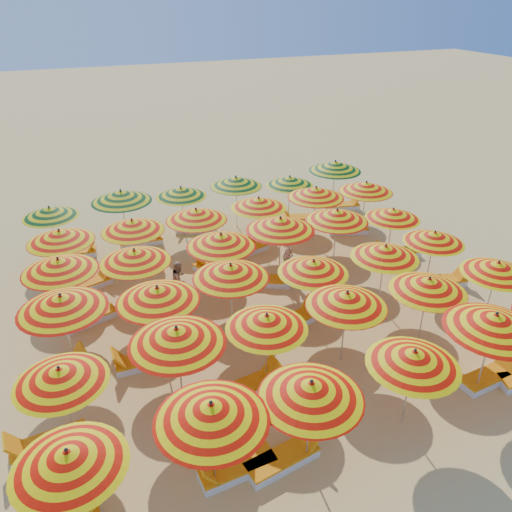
{
  "coord_description": "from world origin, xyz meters",
  "views": [
    {
      "loc": [
        -5.25,
        -12.82,
        9.36
      ],
      "look_at": [
        0.0,
        0.5,
        1.6
      ],
      "focal_mm": 35.0,
      "sensor_mm": 36.0,
      "label": 1
    }
  ],
  "objects_px": {
    "umbrella_29": "(366,187)",
    "lounger_9": "(295,320)",
    "lounger_7": "(56,372)",
    "lounger_2": "(284,458)",
    "umbrella_0": "(68,459)",
    "umbrella_26": "(196,215)",
    "umbrella_19": "(135,256)",
    "lounger_5": "(47,444)",
    "lounger_10": "(442,281)",
    "umbrella_17": "(434,237)",
    "umbrella_20": "(221,240)",
    "umbrella_32": "(181,192)",
    "lounger_18": "(349,229)",
    "lounger_16": "(214,262)",
    "umbrella_24": "(60,236)",
    "umbrella_30": "(50,212)",
    "umbrella_22": "(337,216)",
    "umbrella_23": "(393,214)",
    "lounger_21": "(195,228)",
    "umbrella_6": "(60,375)",
    "umbrella_7": "(177,336)",
    "lounger_23": "(342,206)",
    "umbrella_10": "(429,285)",
    "lounger_1": "(235,468)",
    "umbrella_8": "(267,322)",
    "lounger_3": "(489,377)",
    "umbrella_33": "(236,182)",
    "umbrella_16": "(385,252)",
    "lounger_11": "(88,319)",
    "umbrella_15": "(313,267)",
    "lounger_22": "(301,218)",
    "umbrella_18": "(59,265)",
    "lounger_8": "(144,361)",
    "lounger_17": "(248,249)",
    "lounger_20": "(143,241)",
    "lounger_6": "(251,386)",
    "beachgoer_b": "(179,279)",
    "umbrella_28": "(316,193)",
    "umbrella_14": "(231,271)",
    "umbrella_35": "(335,166)",
    "umbrella_9": "(347,299)",
    "umbrella_12": "(61,303)",
    "umbrella_3": "(414,358)",
    "umbrella_27": "(259,203)",
    "umbrella_25": "(132,226)",
    "lounger_14": "(397,253)",
    "umbrella_11": "(497,268)",
    "umbrella_4": "(495,322)",
    "umbrella_2": "(311,390)",
    "umbrella_1": "(211,412)",
    "umbrella_13": "(158,294)"
  },
  "relations": [
    {
      "from": "lounger_7",
      "to": "lounger_11",
      "type": "distance_m",
      "value": 2.47
    },
    {
      "from": "lounger_5",
      "to": "umbrella_4",
      "type": "bearing_deg",
      "value": 162.16
    },
    {
      "from": "lounger_2",
      "to": "lounger_10",
      "type": "height_order",
      "value": "same"
    },
    {
      "from": "umbrella_8",
      "to": "lounger_6",
      "type": "distance_m",
      "value": 1.89
    },
    {
      "from": "lounger_7",
      "to": "umbrella_10",
      "type": "bearing_deg",
      "value": -25.56
    },
    {
      "from": "umbrella_30",
      "to": "lounger_21",
      "type": "bearing_deg",
      "value": 3.56
    },
    {
      "from": "umbrella_8",
      "to": "lounger_9",
      "type": "distance_m",
      "value": 3.3
    },
    {
      "from": "umbrella_8",
      "to": "umbrella_9",
      "type": "height_order",
      "value": "umbrella_9"
    },
    {
      "from": "lounger_8",
      "to": "umbrella_22",
      "type": "bearing_deg",
      "value": -158.98
    },
    {
      "from": "umbrella_23",
      "to": "lounger_21",
      "type": "xyz_separation_m",
      "value": [
        -6.3,
        5.17,
        -1.76
      ]
    },
    {
      "from": "umbrella_28",
      "to": "lounger_22",
      "type": "height_order",
      "value": "umbrella_28"
    },
    {
      "from": "umbrella_0",
      "to": "umbrella_26",
      "type": "height_order",
      "value": "umbrella_26"
    },
    {
      "from": "umbrella_8",
      "to": "lounger_3",
      "type": "relative_size",
      "value": 1.3
    },
    {
      "from": "umbrella_7",
      "to": "lounger_21",
      "type": "bearing_deg",
      "value": 73.03
    },
    {
      "from": "umbrella_17",
      "to": "umbrella_20",
      "type": "relative_size",
      "value": 0.83
    },
    {
      "from": "umbrella_15",
      "to": "lounger_5",
      "type": "bearing_deg",
      "value": -164.11
    },
    {
      "from": "umbrella_19",
      "to": "lounger_22",
      "type": "xyz_separation_m",
      "value": [
        7.95,
        4.5,
        -1.91
      ]
    },
    {
      "from": "lounger_6",
      "to": "beachgoer_b",
      "type": "distance_m",
      "value": 5.21
    },
    {
      "from": "umbrella_29",
      "to": "lounger_9",
      "type": "height_order",
      "value": "umbrella_29"
    },
    {
      "from": "umbrella_19",
      "to": "lounger_5",
      "type": "bearing_deg",
      "value": -122.35
    },
    {
      "from": "lounger_17",
      "to": "lounger_20",
      "type": "relative_size",
      "value": 1.04
    },
    {
      "from": "umbrella_26",
      "to": "lounger_16",
      "type": "distance_m",
      "value": 2.01
    },
    {
      "from": "umbrella_16",
      "to": "lounger_23",
      "type": "xyz_separation_m",
      "value": [
        3.04,
        7.59,
        -1.86
      ]
    },
    {
      "from": "umbrella_24",
      "to": "umbrella_30",
      "type": "height_order",
      "value": "umbrella_24"
    },
    {
      "from": "umbrella_9",
      "to": "umbrella_12",
      "type": "height_order",
      "value": "umbrella_12"
    },
    {
      "from": "umbrella_32",
      "to": "lounger_18",
      "type": "height_order",
      "value": "umbrella_32"
    },
    {
      "from": "umbrella_3",
      "to": "lounger_17",
      "type": "height_order",
      "value": "umbrella_3"
    },
    {
      "from": "lounger_7",
      "to": "lounger_14",
      "type": "relative_size",
      "value": 1.01
    },
    {
      "from": "umbrella_18",
      "to": "lounger_8",
      "type": "distance_m",
      "value": 3.87
    },
    {
      "from": "lounger_23",
      "to": "umbrella_10",
      "type": "bearing_deg",
      "value": -94.88
    },
    {
      "from": "umbrella_22",
      "to": "umbrella_24",
      "type": "relative_size",
      "value": 0.89
    },
    {
      "from": "lounger_7",
      "to": "umbrella_28",
      "type": "bearing_deg",
      "value": 13.08
    },
    {
      "from": "umbrella_6",
      "to": "lounger_21",
      "type": "height_order",
      "value": "umbrella_6"
    },
    {
      "from": "lounger_7",
      "to": "lounger_2",
      "type": "bearing_deg",
      "value": -58.53
    },
    {
      "from": "umbrella_2",
      "to": "umbrella_3",
      "type": "height_order",
      "value": "umbrella_2"
    },
    {
      "from": "umbrella_33",
      "to": "lounger_16",
      "type": "relative_size",
      "value": 1.29
    },
    {
      "from": "umbrella_6",
      "to": "umbrella_7",
      "type": "distance_m",
      "value": 2.64
    },
    {
      "from": "umbrella_0",
      "to": "lounger_1",
      "type": "xyz_separation_m",
      "value": [
        3.15,
        0.11,
        -1.82
      ]
    },
    {
      "from": "umbrella_20",
      "to": "lounger_1",
      "type": "distance_m",
      "value": 7.4
    },
    {
      "from": "umbrella_16",
      "to": "umbrella_24",
      "type": "bearing_deg",
      "value": 153.03
    },
    {
      "from": "umbrella_33",
      "to": "lounger_10",
      "type": "height_order",
      "value": "umbrella_33"
    },
    {
      "from": "lounger_5",
      "to": "umbrella_27",
      "type": "bearing_deg",
      "value": -144.02
    },
    {
      "from": "umbrella_30",
      "to": "umbrella_35",
      "type": "distance_m",
      "value": 12.19
    },
    {
      "from": "lounger_20",
      "to": "lounger_22",
      "type": "bearing_deg",
      "value": -0.94
    },
    {
      "from": "lounger_22",
      "to": "lounger_7",
      "type": "bearing_deg",
      "value": 49.14
    },
    {
      "from": "umbrella_25",
      "to": "lounger_7",
      "type": "xyz_separation_m",
      "value": [
        -3.01,
        -4.53,
        -1.9
      ]
    },
    {
      "from": "lounger_3",
      "to": "beachgoer_b",
      "type": "relative_size",
      "value": 1.35
    },
    {
      "from": "umbrella_28",
      "to": "umbrella_14",
      "type": "bearing_deg",
      "value": -138.2
    },
    {
      "from": "umbrella_11",
      "to": "lounger_18",
      "type": "relative_size",
      "value": 1.52
    },
    {
      "from": "umbrella_1",
      "to": "umbrella_13",
      "type": "bearing_deg",
      "value": 91.22
    }
  ]
}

